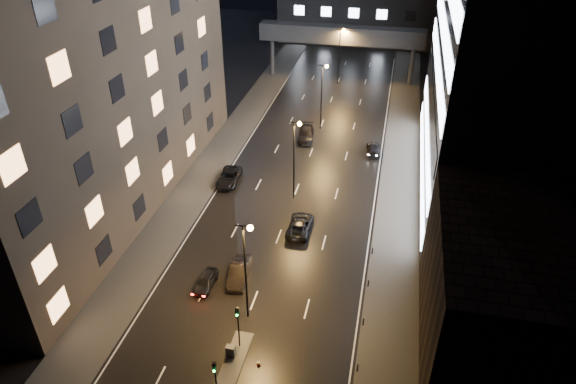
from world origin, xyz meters
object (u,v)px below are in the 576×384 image
car_away_b (239,272)px  car_away_c (229,177)px  utility_cabinet (231,351)px  car_toward_b (374,149)px  car_toward_a (300,225)px  car_away_a (206,281)px  car_away_d (306,134)px

car_away_b → car_away_c: size_ratio=0.89×
car_away_c → utility_cabinet: bearing=-75.2°
car_toward_b → utility_cabinet: bearing=70.1°
car_away_b → utility_cabinet: size_ratio=4.50×
car_away_b → car_toward_a: bearing=59.2°
car_away_a → car_away_d: bearing=85.4°
car_away_b → car_toward_b: size_ratio=1.08×
car_away_a → utility_cabinet: size_ratio=3.51×
car_toward_a → utility_cabinet: 18.43m
car_toward_a → car_away_a: bearing=56.3°
car_toward_a → car_toward_b: bearing=-108.5°
car_away_d → car_toward_b: size_ratio=1.22×
car_away_a → car_toward_b: size_ratio=0.84×
car_toward_a → car_away_d: bearing=-81.5°
car_away_d → car_toward_b: 10.36m
car_away_d → utility_cabinet: car_away_d is taller
car_away_a → car_away_b: bearing=33.3°
car_away_c → car_toward_a: bearing=-40.3°
car_toward_a → car_toward_b: car_toward_a is taller
car_toward_b → car_away_b: bearing=62.5°
utility_cabinet → car_away_a: bearing=121.7°
car_away_d → car_away_b: bearing=-97.7°
car_away_d → car_toward_a: 22.74m
car_away_c → car_away_d: size_ratio=1.00×
car_away_a → car_away_d: (3.50, 33.20, 0.15)m
car_away_b → utility_cabinet: (2.12, -9.31, -0.11)m
car_toward_b → utility_cabinet: 39.42m
car_away_b → car_toward_a: 9.95m
car_away_a → car_away_c: size_ratio=0.70×
utility_cabinet → car_toward_a: bearing=82.1°
car_away_d → utility_cabinet: bearing=-94.4°
car_away_d → car_toward_b: car_away_d is taller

